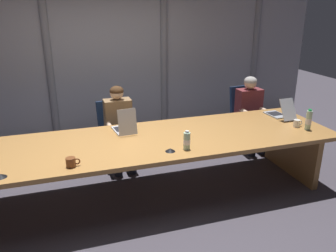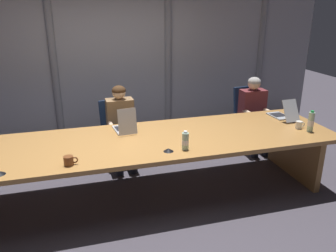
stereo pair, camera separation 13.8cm
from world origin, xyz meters
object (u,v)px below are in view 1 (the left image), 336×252
at_px(laptop_left_mid, 124,127).
at_px(person_left_mid, 119,123).
at_px(office_chair_center, 246,124).
at_px(coffee_mug_far, 71,162).
at_px(person_center, 251,109).
at_px(water_bottle_secondary, 187,141).
at_px(coffee_mug_near, 297,123).
at_px(water_bottle_primary, 309,120).
at_px(conference_mic_middle, 1,176).
at_px(conference_mic_left_side, 170,150).
at_px(office_chair_left_mid, 117,140).
at_px(laptop_center, 280,113).

bearing_deg(laptop_left_mid, person_left_mid, -9.83).
height_order(office_chair_center, coffee_mug_far, office_chair_center).
relative_size(office_chair_center, person_left_mid, 0.83).
distance_m(person_center, water_bottle_secondary, 2.10).
xyz_separation_m(person_center, coffee_mug_near, (0.01, -1.10, 0.12)).
xyz_separation_m(water_bottle_primary, water_bottle_secondary, (-1.68, -0.11, -0.03)).
bearing_deg(office_chair_center, person_left_mid, -92.88).
relative_size(person_left_mid, conference_mic_middle, 10.75).
xyz_separation_m(office_chair_center, coffee_mug_far, (-2.86, -1.54, 0.43)).
bearing_deg(conference_mic_left_side, person_left_mid, 103.41).
bearing_deg(coffee_mug_near, coffee_mug_far, -174.18).
relative_size(person_left_mid, coffee_mug_far, 8.46).
height_order(office_chair_left_mid, coffee_mug_near, office_chair_left_mid).
xyz_separation_m(office_chair_left_mid, conference_mic_middle, (-1.32, -1.57, 0.42)).
xyz_separation_m(person_left_mid, person_center, (2.12, 0.00, 0.01)).
height_order(office_chair_center, water_bottle_secondary, office_chair_center).
distance_m(water_bottle_primary, conference_mic_middle, 3.55).
height_order(laptop_left_mid, coffee_mug_far, laptop_left_mid).
bearing_deg(water_bottle_secondary, person_left_mid, 111.01).
bearing_deg(conference_mic_left_side, water_bottle_primary, 3.41).
bearing_deg(conference_mic_middle, laptop_center, 11.91).
xyz_separation_m(water_bottle_secondary, conference_mic_left_side, (-0.19, -0.01, -0.08)).
relative_size(water_bottle_secondary, conference_mic_middle, 1.94).
bearing_deg(conference_mic_middle, coffee_mug_near, 5.24).
xyz_separation_m(water_bottle_secondary, coffee_mug_far, (-1.23, -0.05, -0.05)).
bearing_deg(office_chair_center, laptop_left_mid, -77.81).
distance_m(laptop_left_mid, water_bottle_primary, 2.31).
bearing_deg(coffee_mug_near, water_bottle_primary, -63.84).
xyz_separation_m(person_center, water_bottle_secondary, (-1.61, -1.33, 0.17)).
bearing_deg(laptop_left_mid, water_bottle_secondary, -149.00).
relative_size(conference_mic_left_side, conference_mic_middle, 1.00).
distance_m(person_left_mid, coffee_mug_far, 1.56).
bearing_deg(coffee_mug_far, water_bottle_primary, 3.16).
distance_m(laptop_left_mid, coffee_mug_far, 1.03).
relative_size(coffee_mug_near, coffee_mug_far, 0.91).
relative_size(person_center, water_bottle_secondary, 5.55).
bearing_deg(person_left_mid, water_bottle_primary, 59.67).
relative_size(person_center, coffee_mug_far, 8.46).
bearing_deg(conference_mic_left_side, office_chair_left_mid, 103.12).
bearing_deg(person_left_mid, coffee_mug_far, -28.52).
height_order(laptop_left_mid, water_bottle_primary, laptop_left_mid).
distance_m(office_chair_left_mid, coffee_mug_near, 2.53).
relative_size(water_bottle_primary, conference_mic_left_side, 2.45).
xyz_separation_m(office_chair_center, coffee_mug_near, (-0.02, -1.25, 0.43)).
bearing_deg(laptop_center, person_left_mid, 69.64).
relative_size(laptop_left_mid, coffee_mug_far, 2.99).
distance_m(laptop_center, conference_mic_left_side, 1.96).
bearing_deg(coffee_mug_near, person_left_mid, 152.78).
bearing_deg(person_left_mid, person_center, 88.92).
relative_size(laptop_center, coffee_mug_far, 3.50).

